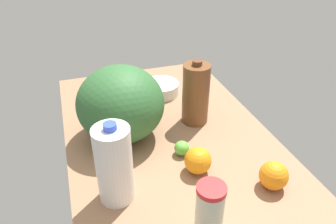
{
  "coord_description": "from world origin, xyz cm",
  "views": [
    {
      "loc": [
        -97.01,
        31.42,
        77.09
      ],
      "look_at": [
        0.0,
        0.0,
        13.0
      ],
      "focal_mm": 35.0,
      "sensor_mm": 36.0,
      "label": 1
    }
  ],
  "objects_px": {
    "orange_far_back": "(106,86)",
    "watermelon": "(121,104)",
    "milk_jug": "(114,165)",
    "orange_by_jug": "(274,176)",
    "orange_loose": "(198,161)",
    "lemon_beside_bowl": "(195,99)",
    "chocolate_milk_jug": "(196,94)",
    "lime_near_front": "(182,148)",
    "tumbler_cup": "(209,213)",
    "mixing_bowl": "(161,88)"
  },
  "relations": [
    {
      "from": "orange_by_jug",
      "to": "orange_loose",
      "type": "height_order",
      "value": "same"
    },
    {
      "from": "orange_loose",
      "to": "lime_near_front",
      "type": "height_order",
      "value": "orange_loose"
    },
    {
      "from": "lemon_beside_bowl",
      "to": "chocolate_milk_jug",
      "type": "bearing_deg",
      "value": 156.52
    },
    {
      "from": "milk_jug",
      "to": "orange_loose",
      "type": "distance_m",
      "value": 0.28
    },
    {
      "from": "tumbler_cup",
      "to": "mixing_bowl",
      "type": "bearing_deg",
      "value": -7.93
    },
    {
      "from": "lime_near_front",
      "to": "mixing_bowl",
      "type": "bearing_deg",
      "value": -7.38
    },
    {
      "from": "tumbler_cup",
      "to": "chocolate_milk_jug",
      "type": "height_order",
      "value": "chocolate_milk_jug"
    },
    {
      "from": "orange_by_jug",
      "to": "orange_loose",
      "type": "xyz_separation_m",
      "value": [
        0.14,
        0.19,
        -0.0
      ]
    },
    {
      "from": "watermelon",
      "to": "orange_far_back",
      "type": "bearing_deg",
      "value": 1.35
    },
    {
      "from": "lemon_beside_bowl",
      "to": "lime_near_front",
      "type": "distance_m",
      "value": 0.35
    },
    {
      "from": "chocolate_milk_jug",
      "to": "milk_jug",
      "type": "relative_size",
      "value": 1.0
    },
    {
      "from": "orange_by_jug",
      "to": "milk_jug",
      "type": "bearing_deg",
      "value": 76.9
    },
    {
      "from": "tumbler_cup",
      "to": "orange_loose",
      "type": "bearing_deg",
      "value": -16.38
    },
    {
      "from": "orange_by_jug",
      "to": "lemon_beside_bowl",
      "type": "bearing_deg",
      "value": 4.21
    },
    {
      "from": "chocolate_milk_jug",
      "to": "orange_by_jug",
      "type": "distance_m",
      "value": 0.44
    },
    {
      "from": "milk_jug",
      "to": "orange_loose",
      "type": "relative_size",
      "value": 2.96
    },
    {
      "from": "watermelon",
      "to": "orange_far_back",
      "type": "relative_size",
      "value": 3.89
    },
    {
      "from": "orange_loose",
      "to": "watermelon",
      "type": "bearing_deg",
      "value": 35.2
    },
    {
      "from": "orange_far_back",
      "to": "watermelon",
      "type": "bearing_deg",
      "value": -178.65
    },
    {
      "from": "orange_far_back",
      "to": "mixing_bowl",
      "type": "bearing_deg",
      "value": -106.68
    },
    {
      "from": "mixing_bowl",
      "to": "lime_near_front",
      "type": "xyz_separation_m",
      "value": [
        -0.45,
        0.06,
        -0.0
      ]
    },
    {
      "from": "tumbler_cup",
      "to": "lime_near_front",
      "type": "relative_size",
      "value": 3.39
    },
    {
      "from": "chocolate_milk_jug",
      "to": "orange_loose",
      "type": "relative_size",
      "value": 2.95
    },
    {
      "from": "lemon_beside_bowl",
      "to": "orange_loose",
      "type": "relative_size",
      "value": 0.68
    },
    {
      "from": "milk_jug",
      "to": "orange_far_back",
      "type": "relative_size",
      "value": 3.23
    },
    {
      "from": "tumbler_cup",
      "to": "lime_near_front",
      "type": "distance_m",
      "value": 0.35
    },
    {
      "from": "watermelon",
      "to": "orange_by_jug",
      "type": "xyz_separation_m",
      "value": [
        -0.41,
        -0.39,
        -0.09
      ]
    },
    {
      "from": "tumbler_cup",
      "to": "chocolate_milk_jug",
      "type": "xyz_separation_m",
      "value": [
        0.53,
        -0.18,
        0.03
      ]
    },
    {
      "from": "orange_loose",
      "to": "orange_by_jug",
      "type": "bearing_deg",
      "value": -125.12
    },
    {
      "from": "tumbler_cup",
      "to": "orange_loose",
      "type": "relative_size",
      "value": 2.01
    },
    {
      "from": "watermelon",
      "to": "orange_loose",
      "type": "height_order",
      "value": "watermelon"
    },
    {
      "from": "chocolate_milk_jug",
      "to": "lime_near_front",
      "type": "bearing_deg",
      "value": 146.61
    },
    {
      "from": "chocolate_milk_jug",
      "to": "lemon_beside_bowl",
      "type": "bearing_deg",
      "value": -23.48
    },
    {
      "from": "orange_by_jug",
      "to": "lime_near_front",
      "type": "distance_m",
      "value": 0.32
    },
    {
      "from": "mixing_bowl",
      "to": "orange_far_back",
      "type": "distance_m",
      "value": 0.25
    },
    {
      "from": "watermelon",
      "to": "mixing_bowl",
      "type": "bearing_deg",
      "value": -40.43
    },
    {
      "from": "orange_by_jug",
      "to": "orange_far_back",
      "type": "height_order",
      "value": "orange_by_jug"
    },
    {
      "from": "tumbler_cup",
      "to": "mixing_bowl",
      "type": "height_order",
      "value": "tumbler_cup"
    },
    {
      "from": "chocolate_milk_jug",
      "to": "lemon_beside_bowl",
      "type": "xyz_separation_m",
      "value": [
        0.12,
        -0.05,
        -0.09
      ]
    },
    {
      "from": "milk_jug",
      "to": "lemon_beside_bowl",
      "type": "xyz_separation_m",
      "value": [
        0.43,
        -0.42,
        -0.09
      ]
    },
    {
      "from": "tumbler_cup",
      "to": "orange_loose",
      "type": "xyz_separation_m",
      "value": [
        0.24,
        -0.07,
        -0.05
      ]
    },
    {
      "from": "orange_by_jug",
      "to": "orange_loose",
      "type": "bearing_deg",
      "value": 54.88
    },
    {
      "from": "watermelon",
      "to": "tumbler_cup",
      "type": "distance_m",
      "value": 0.53
    },
    {
      "from": "milk_jug",
      "to": "orange_by_jug",
      "type": "bearing_deg",
      "value": -103.1
    },
    {
      "from": "mixing_bowl",
      "to": "orange_loose",
      "type": "relative_size",
      "value": 1.9
    },
    {
      "from": "mixing_bowl",
      "to": "lemon_beside_bowl",
      "type": "height_order",
      "value": "lemon_beside_bowl"
    },
    {
      "from": "orange_far_back",
      "to": "orange_loose",
      "type": "relative_size",
      "value": 0.92
    },
    {
      "from": "watermelon",
      "to": "orange_by_jug",
      "type": "distance_m",
      "value": 0.57
    },
    {
      "from": "chocolate_milk_jug",
      "to": "orange_loose",
      "type": "bearing_deg",
      "value": 159.96
    },
    {
      "from": "orange_loose",
      "to": "tumbler_cup",
      "type": "bearing_deg",
      "value": 163.62
    }
  ]
}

